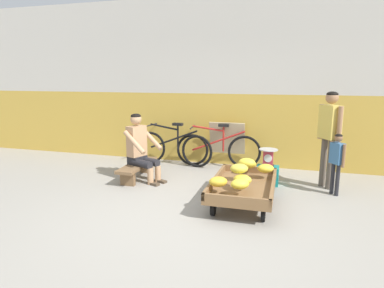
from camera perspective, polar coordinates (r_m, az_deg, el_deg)
ground_plane at (r=4.22m, az=-2.39°, el=-13.06°), size 80.00×80.00×0.00m
back_wall at (r=6.77m, az=5.90°, el=10.43°), size 16.00×0.30×3.28m
banana_cart at (r=4.72m, az=8.77°, el=-7.34°), size 0.85×1.45×0.36m
banana_pile at (r=4.65m, az=8.81°, el=-4.79°), size 0.83×1.27×0.26m
low_bench at (r=5.89m, az=-9.28°, el=-3.99°), size 0.32×1.10×0.27m
vendor_seated at (r=5.74m, az=-8.80°, el=-0.59°), size 0.74×0.61×1.14m
plastic_crate at (r=5.68m, az=12.76°, el=-5.22°), size 0.36×0.28×0.30m
weighing_scale at (r=5.60m, az=12.89°, el=-2.25°), size 0.30×0.30×0.29m
bicycle_near_left at (r=6.71m, az=-3.21°, el=-0.60°), size 1.65×0.48×0.86m
bicycle_far_left at (r=6.56m, az=4.45°, el=-0.91°), size 1.66×0.48×0.86m
sign_board at (r=6.70m, az=6.05°, el=0.06°), size 0.70×0.25×0.88m
customer_adult at (r=5.62m, az=22.45°, el=2.40°), size 0.34×0.42×1.53m
customer_child at (r=5.38m, az=23.52°, el=-2.15°), size 0.21×0.25×0.93m
shopping_bag at (r=5.27m, az=12.58°, el=-6.88°), size 0.18×0.12×0.24m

